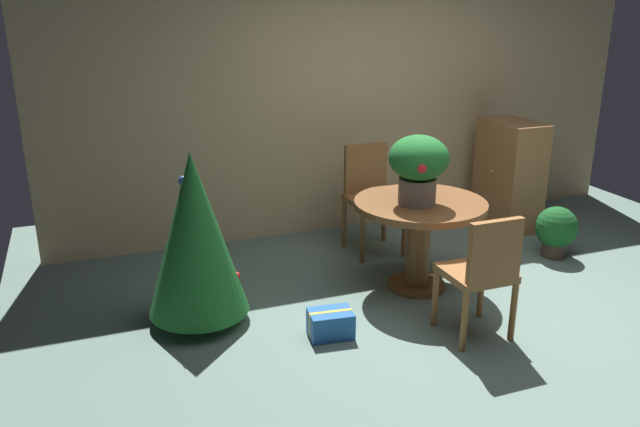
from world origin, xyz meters
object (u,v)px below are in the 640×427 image
at_px(holiday_tree, 195,234).
at_px(wooden_chair_far, 371,192).
at_px(round_dining_table, 419,223).
at_px(wooden_cabinet, 509,175).
at_px(flower_vase, 418,164).
at_px(wooden_chair_near, 483,270).
at_px(potted_plant, 556,229).
at_px(gift_box_blue, 331,324).

bearing_deg(holiday_tree, wooden_chair_far, 26.29).
height_order(round_dining_table, wooden_cabinet, wooden_cabinet).
height_order(flower_vase, wooden_cabinet, flower_vase).
distance_m(holiday_tree, wooden_cabinet, 3.43).
bearing_deg(round_dining_table, wooden_cabinet, 32.04).
distance_m(wooden_chair_near, wooden_cabinet, 2.41).
height_order(wooden_chair_far, wooden_cabinet, wooden_cabinet).
bearing_deg(wooden_cabinet, potted_plant, -96.01).
height_order(round_dining_table, flower_vase, flower_vase).
distance_m(holiday_tree, gift_box_blue, 1.12).
distance_m(wooden_chair_far, holiday_tree, 1.94).
bearing_deg(flower_vase, round_dining_table, 37.19).
bearing_deg(wooden_chair_near, wooden_chair_far, 90.00).
xyz_separation_m(wooden_chair_near, wooden_cabinet, (1.56, 1.84, 0.03)).
xyz_separation_m(holiday_tree, wooden_cabinet, (3.30, 0.94, -0.14)).
distance_m(round_dining_table, gift_box_blue, 1.15).
bearing_deg(potted_plant, flower_vase, -173.36).
xyz_separation_m(gift_box_blue, potted_plant, (2.41, 0.62, 0.16)).
xyz_separation_m(gift_box_blue, wooden_cabinet, (2.50, 1.46, 0.45)).
height_order(wooden_chair_far, holiday_tree, holiday_tree).
relative_size(flower_vase, gift_box_blue, 1.65).
bearing_deg(wooden_chair_far, wooden_cabinet, 2.93).
xyz_separation_m(round_dining_table, potted_plant, (1.47, 0.13, -0.29)).
bearing_deg(round_dining_table, wooden_chair_far, 90.00).
xyz_separation_m(wooden_chair_far, holiday_tree, (-1.74, -0.86, 0.12)).
xyz_separation_m(wooden_chair_near, gift_box_blue, (-0.94, 0.38, -0.41)).
height_order(wooden_chair_near, wooden_cabinet, wooden_cabinet).
bearing_deg(potted_plant, wooden_chair_far, 152.54).
bearing_deg(holiday_tree, gift_box_blue, -33.19).
height_order(round_dining_table, gift_box_blue, round_dining_table).
bearing_deg(wooden_chair_near, gift_box_blue, 158.16).
relative_size(wooden_chair_far, potted_plant, 2.08).
xyz_separation_m(flower_vase, wooden_cabinet, (1.62, 1.02, -0.50)).
distance_m(wooden_chair_far, gift_box_blue, 1.73).
distance_m(round_dining_table, wooden_cabinet, 1.84).
bearing_deg(flower_vase, wooden_cabinet, 32.24).
bearing_deg(flower_vase, wooden_chair_far, 86.29).
distance_m(wooden_cabinet, potted_plant, 0.89).
distance_m(holiday_tree, potted_plant, 3.24).
distance_m(round_dining_table, wooden_chair_near, 0.86).
xyz_separation_m(holiday_tree, gift_box_blue, (0.80, -0.52, -0.58)).
bearing_deg(wooden_chair_far, round_dining_table, -90.00).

